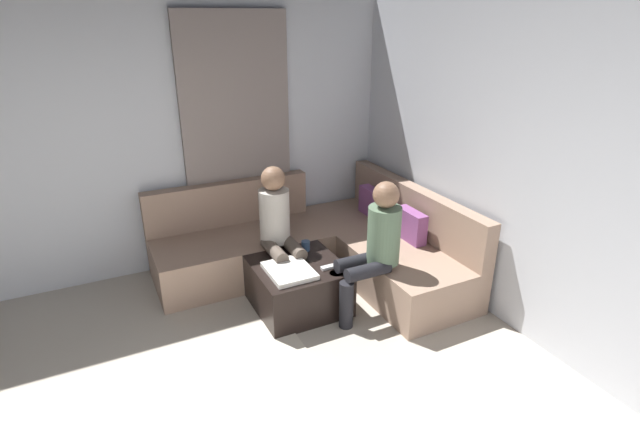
# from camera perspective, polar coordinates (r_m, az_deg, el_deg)

# --- Properties ---
(wall_back) EXTENTS (6.00, 0.12, 2.70)m
(wall_back) POSITION_cam_1_polar(r_m,az_deg,el_deg) (3.70, 30.90, 1.99)
(wall_back) COLOR silver
(wall_back) RESTS_ON ground_plane
(wall_left) EXTENTS (0.12, 6.00, 2.70)m
(wall_left) POSITION_cam_1_polar(r_m,az_deg,el_deg) (4.89, -24.90, 7.44)
(wall_left) COLOR silver
(wall_left) RESTS_ON ground_plane
(curtain_panel) EXTENTS (0.06, 1.10, 2.50)m
(curtain_panel) POSITION_cam_1_polar(r_m,az_deg,el_deg) (5.01, -9.67, 8.34)
(curtain_panel) COLOR gray
(curtain_panel) RESTS_ON ground_plane
(sectional_couch) EXTENTS (2.10, 2.55, 0.87)m
(sectional_couch) POSITION_cam_1_polar(r_m,az_deg,el_deg) (4.88, 0.26, -3.90)
(sectional_couch) COLOR #9E7F6B
(sectional_couch) RESTS_ON ground_plane
(ottoman) EXTENTS (0.76, 0.76, 0.42)m
(ottoman) POSITION_cam_1_polar(r_m,az_deg,el_deg) (4.35, -2.62, -8.50)
(ottoman) COLOR black
(ottoman) RESTS_ON ground_plane
(folded_blanket) EXTENTS (0.44, 0.36, 0.04)m
(folded_blanket) POSITION_cam_1_polar(r_m,az_deg,el_deg) (4.11, -3.65, -6.76)
(folded_blanket) COLOR white
(folded_blanket) RESTS_ON ottoman
(coffee_mug) EXTENTS (0.08, 0.08, 0.10)m
(coffee_mug) POSITION_cam_1_polar(r_m,az_deg,el_deg) (4.46, -1.71, -3.84)
(coffee_mug) COLOR #334C72
(coffee_mug) RESTS_ON ottoman
(game_remote) EXTENTS (0.05, 0.15, 0.02)m
(game_remote) POSITION_cam_1_polar(r_m,az_deg,el_deg) (4.18, 1.11, -6.34)
(game_remote) COLOR white
(game_remote) RESTS_ON ottoman
(person_on_couch_back) EXTENTS (0.30, 0.60, 1.20)m
(person_on_couch_back) POSITION_cam_1_polar(r_m,az_deg,el_deg) (4.07, 6.36, -3.72)
(person_on_couch_back) COLOR black
(person_on_couch_back) RESTS_ON ground_plane
(person_on_couch_side) EXTENTS (0.60, 0.30, 1.20)m
(person_on_couch_side) POSITION_cam_1_polar(r_m,az_deg,el_deg) (4.40, -4.90, -1.57)
(person_on_couch_side) COLOR brown
(person_on_couch_side) RESTS_ON ground_plane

